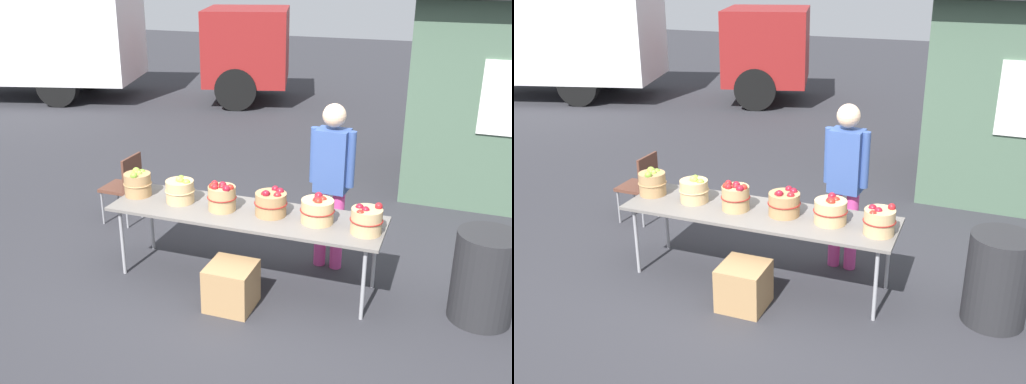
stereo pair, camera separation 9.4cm
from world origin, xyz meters
TOP-DOWN VIEW (x-y plane):
  - ground_plane at (0.00, 0.00)m, footprint 40.00×40.00m
  - market_table at (0.00, 0.00)m, footprint 2.70×0.76m
  - apple_basket_green_0 at (-1.21, 0.04)m, footprint 0.30×0.30m
  - apple_basket_green_1 at (-0.71, 0.02)m, footprint 0.30×0.30m
  - apple_basket_red_0 at (-0.24, -0.02)m, footprint 0.29×0.29m
  - apple_basket_red_1 at (0.25, 0.03)m, footprint 0.32×0.32m
  - apple_basket_red_2 at (0.71, 0.01)m, footprint 0.32×0.32m
  - apple_basket_red_3 at (1.18, -0.06)m, footprint 0.30×0.30m
  - vendor_adult at (0.70, 0.58)m, footprint 0.46×0.25m
  - box_truck at (-6.39, 6.77)m, footprint 7.99×4.10m
  - folding_chair at (-1.89, 0.85)m, footprint 0.40×0.40m
  - trash_barrel at (2.23, 0.08)m, footprint 0.56×0.56m
  - produce_crate at (0.05, -0.50)m, footprint 0.43×0.43m

SIDE VIEW (x-z plane):
  - ground_plane at x=0.00m, z-range 0.00..0.00m
  - produce_crate at x=0.05m, z-range 0.00..0.43m
  - trash_barrel at x=2.23m, z-range 0.00..0.84m
  - folding_chair at x=-1.89m, z-range 0.08..0.94m
  - market_table at x=0.00m, z-range 0.34..1.09m
  - apple_basket_red_1 at x=0.25m, z-range 0.74..1.01m
  - apple_basket_red_2 at x=0.71m, z-range 0.74..1.01m
  - apple_basket_green_1 at x=-0.71m, z-range 0.74..1.01m
  - apple_basket_red_3 at x=1.18m, z-range 0.73..1.02m
  - apple_basket_green_0 at x=-1.21m, z-range 0.73..1.02m
  - apple_basket_red_0 at x=-0.24m, z-range 0.74..1.03m
  - vendor_adult at x=0.70m, z-range 0.16..1.91m
  - box_truck at x=-6.39m, z-range 0.11..2.86m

